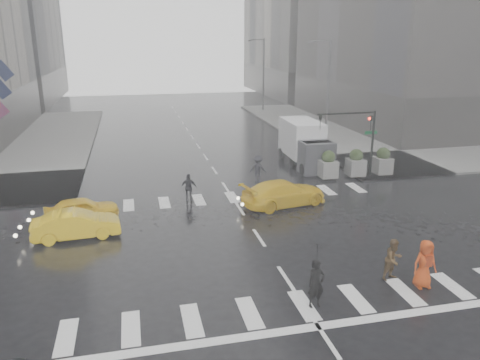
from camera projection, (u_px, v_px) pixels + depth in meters
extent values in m
plane|color=black|center=(259.00, 238.00, 22.15)|extent=(120.00, 120.00, 0.00)
cube|color=slate|center=(414.00, 140.00, 42.67)|extent=(35.00, 35.00, 0.15)
cube|color=#2F2C29|center=(443.00, 101.00, 52.96)|extent=(26.05, 26.05, 4.40)
cube|color=#2F2C29|center=(336.00, 79.00, 79.95)|extent=(26.05, 26.05, 4.40)
cylinder|color=black|center=(372.00, 145.00, 31.12)|extent=(0.16, 0.16, 4.50)
cylinder|color=black|center=(347.00, 113.00, 30.05)|extent=(4.00, 0.12, 0.12)
imported|color=black|center=(371.00, 123.00, 30.64)|extent=(0.16, 0.20, 1.00)
imported|color=black|center=(320.00, 122.00, 29.80)|extent=(0.16, 0.20, 1.00)
sphere|color=#FF190C|center=(370.00, 119.00, 30.53)|extent=(0.20, 0.20, 0.20)
cube|color=#0D5E2C|center=(371.00, 133.00, 31.18)|extent=(0.90, 0.03, 0.22)
cylinder|color=#59595B|center=(328.00, 93.00, 39.98)|extent=(0.20, 0.20, 9.00)
cylinder|color=#59595B|center=(320.00, 41.00, 38.53)|extent=(1.80, 0.12, 0.12)
cube|color=#59595B|center=(310.00, 42.00, 38.36)|extent=(0.50, 0.22, 0.15)
cylinder|color=#59595B|center=(264.00, 75.00, 58.60)|extent=(0.20, 0.20, 9.00)
cylinder|color=#59595B|center=(257.00, 40.00, 57.14)|extent=(1.80, 0.12, 0.12)
cube|color=#59595B|center=(250.00, 40.00, 56.98)|extent=(0.50, 0.22, 0.15)
cube|color=slate|center=(328.00, 169.00, 31.10)|extent=(1.10, 1.10, 1.10)
sphere|color=black|center=(328.00, 157.00, 30.87)|extent=(0.90, 0.90, 0.90)
cube|color=slate|center=(355.00, 167.00, 31.54)|extent=(1.10, 1.10, 1.10)
sphere|color=black|center=(356.00, 156.00, 31.30)|extent=(0.90, 0.90, 0.90)
cube|color=slate|center=(382.00, 165.00, 31.97)|extent=(1.10, 1.10, 1.10)
sphere|color=black|center=(383.00, 154.00, 31.74)|extent=(0.90, 0.90, 0.90)
cube|color=#10183C|center=(1.00, 89.00, 34.55)|extent=(1.54, 0.02, 1.66)
cube|color=#10183C|center=(3.00, 71.00, 35.59)|extent=(1.54, 0.02, 1.66)
imported|color=black|center=(316.00, 284.00, 16.26)|extent=(0.71, 0.52, 1.78)
imported|color=black|center=(318.00, 255.00, 15.94)|extent=(1.10, 1.11, 0.88)
imported|color=#483219|center=(394.00, 259.00, 18.15)|extent=(0.96, 0.84, 1.68)
imported|color=#BF3A0D|center=(425.00, 264.00, 17.55)|extent=(0.95, 0.64, 1.90)
cube|color=maroon|center=(428.00, 261.00, 17.33)|extent=(0.29, 0.17, 0.40)
imported|color=black|center=(189.00, 188.00, 26.86)|extent=(1.07, 0.82, 1.63)
imported|color=black|center=(258.00, 169.00, 30.52)|extent=(1.29, 1.10, 1.74)
imported|color=yellow|center=(82.00, 209.00, 23.99)|extent=(3.92, 2.21, 1.26)
imported|color=yellow|center=(76.00, 225.00, 21.99)|extent=(4.10, 1.74, 1.32)
imported|color=yellow|center=(284.00, 193.00, 26.25)|extent=(4.67, 2.90, 1.43)
cube|color=white|center=(301.00, 138.00, 34.74)|extent=(2.27, 4.36, 2.56)
cube|color=#313236|center=(316.00, 157.00, 32.14)|extent=(2.18, 1.70, 2.18)
cube|color=black|center=(317.00, 148.00, 31.94)|extent=(1.89, 0.85, 0.85)
cylinder|color=black|center=(303.00, 169.00, 31.97)|extent=(0.27, 0.85, 0.85)
cylinder|color=black|center=(330.00, 168.00, 32.40)|extent=(0.27, 0.85, 0.85)
cylinder|color=black|center=(293.00, 162.00, 33.91)|extent=(0.27, 0.85, 0.85)
cylinder|color=black|center=(319.00, 160.00, 34.34)|extent=(0.27, 0.85, 0.85)
cylinder|color=black|center=(282.00, 153.00, 36.37)|extent=(0.27, 0.85, 0.85)
cylinder|color=black|center=(306.00, 152.00, 36.81)|extent=(0.27, 0.85, 0.85)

